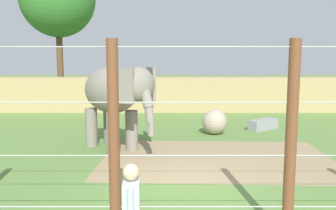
# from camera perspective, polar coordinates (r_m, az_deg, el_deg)

# --- Properties ---
(ground_plane) EXTENTS (120.00, 120.00, 0.00)m
(ground_plane) POSITION_cam_1_polar(r_m,az_deg,el_deg) (8.52, 3.38, -13.22)
(ground_plane) COLOR #5B7F3D
(dirt_patch) EXTENTS (7.15, 4.79, 0.01)m
(dirt_patch) POSITION_cam_1_polar(r_m,az_deg,el_deg) (10.89, 8.14, -8.64)
(dirt_patch) COLOR #937F5B
(dirt_patch) RESTS_ON ground
(embankment_wall) EXTENTS (36.00, 1.80, 1.96)m
(embankment_wall) POSITION_cam_1_polar(r_m,az_deg,el_deg) (20.56, 1.44, 1.78)
(embankment_wall) COLOR tan
(embankment_wall) RESTS_ON ground
(elephant) EXTENTS (3.07, 3.22, 2.80)m
(elephant) POSITION_cam_1_polar(r_m,az_deg,el_deg) (11.62, -8.51, 1.67)
(elephant) COLOR gray
(elephant) RESTS_ON ground
(enrichment_ball) EXTENTS (1.01, 1.01, 1.01)m
(enrichment_ball) POSITION_cam_1_polar(r_m,az_deg,el_deg) (14.23, 7.75, -2.74)
(enrichment_ball) COLOR tan
(enrichment_ball) RESTS_ON ground
(cable_fence) EXTENTS (9.85, 0.18, 3.33)m
(cable_fence) POSITION_cam_1_polar(r_m,az_deg,el_deg) (5.65, 5.34, -6.21)
(cable_fence) COLOR brown
(cable_fence) RESTS_ON ground
(feed_trough) EXTENTS (1.44, 1.20, 0.44)m
(feed_trough) POSITION_cam_1_polar(r_m,az_deg,el_deg) (15.62, 15.43, -3.10)
(feed_trough) COLOR gray
(feed_trough) RESTS_ON ground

